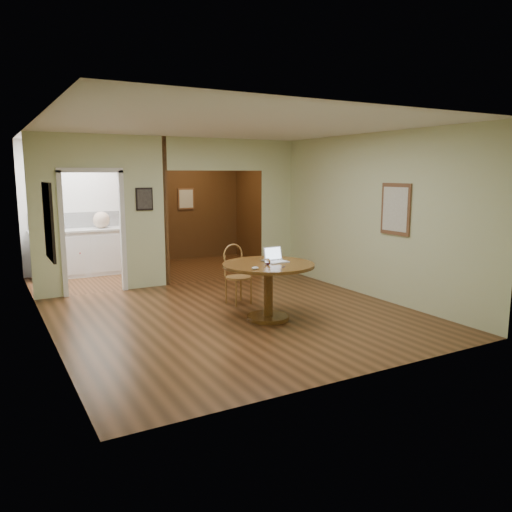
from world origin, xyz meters
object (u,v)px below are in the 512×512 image
dining_table (268,278)px  closed_laptop (272,260)px  open_laptop (275,258)px  chair (236,271)px

dining_table → closed_laptop: 0.30m
open_laptop → closed_laptop: open_laptop is taller
open_laptop → closed_laptop: (-0.01, 0.08, -0.05)m
dining_table → closed_laptop: (0.14, 0.15, 0.22)m
dining_table → closed_laptop: size_ratio=4.25×
chair → closed_laptop: (0.13, -0.87, 0.29)m
chair → open_laptop: (0.14, -0.95, 0.34)m
chair → closed_laptop: chair is taller
dining_table → closed_laptop: closed_laptop is taller
chair → open_laptop: 1.02m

